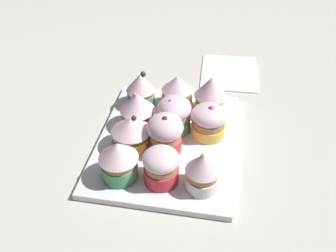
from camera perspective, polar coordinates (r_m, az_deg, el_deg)
ground_plane at (r=70.59cm, az=0.00°, el=-3.59°), size 180.00×180.00×3.00cm
baking_tray at (r=69.18cm, az=0.00°, el=-2.31°), size 31.08×24.54×1.20cm
cupcake_0 at (r=75.29cm, az=-4.12°, el=5.48°), size 5.64×5.64×7.39cm
cupcake_1 at (r=69.63cm, az=-4.58°, el=2.47°), size 6.48×6.48×7.42cm
cupcake_2 at (r=65.47cm, az=-5.53°, el=-0.83°), size 6.88×6.88×6.60cm
cupcake_3 at (r=60.02cm, az=-7.39°, el=-5.01°), size 6.33×6.33×7.34cm
cupcake_4 at (r=74.60cm, az=1.70°, el=5.12°), size 6.11×6.11×6.92cm
cupcake_5 at (r=68.81cm, az=0.95°, el=1.82°), size 6.14×6.14×7.09cm
cupcake_6 at (r=64.37cm, az=-0.44°, el=-1.04°), size 6.18×6.18×7.46cm
cupcake_7 at (r=59.24cm, az=-1.03°, el=-5.99°), size 5.79×5.79×6.28cm
cupcake_8 at (r=73.23cm, az=6.39°, el=4.76°), size 6.24×6.24×7.81cm
cupcake_9 at (r=68.23cm, az=6.14°, el=0.80°), size 6.39×6.39×6.46cm
cupcake_10 at (r=58.24cm, az=5.19°, el=-6.69°), size 5.35×5.35×7.26cm
napkin at (r=90.46cm, az=9.12°, el=7.98°), size 16.15×13.37×0.60cm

